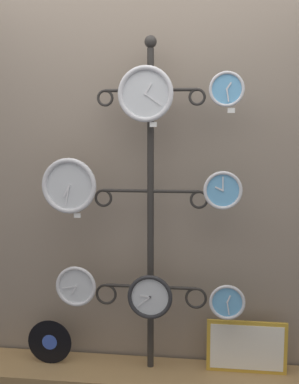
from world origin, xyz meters
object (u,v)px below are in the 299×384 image
Objects in this scene: clock_bottom_center at (150,297)px; picture_frame at (247,347)px; clock_middle_left at (69,186)px; clock_top_center at (146,94)px; clock_bottom_left at (76,286)px; display_stand at (151,272)px; clock_middle_right at (223,190)px; clock_top_right at (227,89)px; clock_bottom_right at (227,302)px; vinyl_record at (50,342)px.

clock_bottom_center is 0.56× the size of picture_frame.
picture_frame is (1.05, 0.10, -0.98)m from clock_middle_left.
clock_top_center reaches higher than picture_frame.
clock_middle_left is at bearing -141.54° from clock_bottom_left.
clock_middle_right is (0.42, -0.08, 0.52)m from display_stand.
clock_top_right is 1.27m from clock_bottom_center.
picture_frame is (0.59, -0.00, -0.44)m from display_stand.
clock_middle_right is (-0.01, 0.00, -0.56)m from clock_top_right.
clock_middle_left is (-0.90, -0.02, -0.55)m from clock_top_right.
clock_bottom_center is at bearing -179.20° from clock_bottom_right.
clock_top_center is 0.69m from clock_middle_left.
vinyl_record is at bearing 178.05° from clock_top_right.
clock_bottom_left is 1.20× the size of clock_bottom_right.
clock_bottom_left is at bearing 178.68° from clock_top_center.
vinyl_record is at bearing -175.88° from display_stand.
clock_bottom_right is (0.90, -0.02, -0.05)m from clock_bottom_left.
display_stand reaches higher than clock_bottom_left.
display_stand is 7.74× the size of clock_bottom_center.
clock_top_center is 1.27× the size of clock_bottom_left.
clock_bottom_left is 0.46m from clock_bottom_center.
clock_top_right is at bearing -1.95° from vinyl_record.
display_stand is at bearing 11.17° from clock_bottom_left.
display_stand reaches higher than clock_bottom_right.
clock_bottom_center is (0.03, -0.02, -1.17)m from clock_top_center.
clock_bottom_left is 0.88× the size of vinyl_record.
clock_middle_left is at bearing 179.16° from clock_bottom_center.
clock_middle_right is 1.05m from clock_bottom_left.
clock_top_right is (0.43, -0.08, 1.08)m from display_stand.
clock_middle_right reaches higher than clock_bottom_center.
clock_middle_right is 0.89× the size of clock_bottom_left.
clock_top_right is at bearing -9.30° from clock_middle_right.
picture_frame is (0.15, 0.08, -1.52)m from clock_top_right.
clock_bottom_right is at bearing -3.22° from vinyl_record.
display_stand reaches higher than clock_bottom_center.
clock_top_right reaches higher than clock_bottom_left.
picture_frame is at bearing 5.67° from clock_middle_left.
clock_top_right reaches higher than picture_frame.
clock_top_center is at bearing 149.23° from clock_bottom_center.
clock_top_center is at bearing -1.32° from clock_bottom_left.
picture_frame is at bearing 27.67° from clock_top_right.
vinyl_record is (-0.65, 0.07, -0.35)m from clock_bottom_center.
display_stand reaches higher than clock_top_center.
clock_bottom_center is (-0.42, -0.03, -1.20)m from clock_top_right.
clock_middle_right is 0.78× the size of vinyl_record.
vinyl_record is (-1.09, 0.06, -0.34)m from clock_bottom_right.
clock_top_center is at bearing 1.16° from clock_middle_left.
clock_top_center is at bearing -177.80° from clock_middle_right.
display_stand is 0.16m from clock_bottom_center.
clock_bottom_center is at bearing -6.00° from vinyl_record.
clock_bottom_center is (0.48, -0.01, -0.65)m from clock_middle_left.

